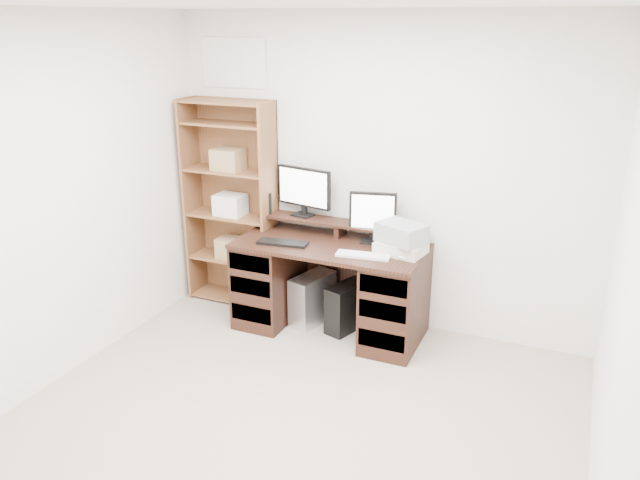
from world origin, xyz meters
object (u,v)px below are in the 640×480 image
Objects in this scene: printer at (401,248)px; tower_black at (347,307)px; desk at (331,286)px; monitor_wide at (304,189)px; tower_silver at (313,299)px; bookshelf at (232,202)px; monitor_small at (373,215)px.

printer is 0.74m from tower_black.
monitor_wide reaches higher than desk.
tower_silver is 0.23× the size of bookshelf.
desk is 3.48× the size of tower_black.
bookshelf is at bearing -169.64° from tower_black.
printer is at bearing 12.55° from tower_black.
tower_silver is (-0.19, 0.06, -0.18)m from desk.
monitor_small is 0.94× the size of tower_black.
bookshelf is (-1.03, 0.21, 0.53)m from desk.
tower_silver is at bearing -174.54° from printer.
bookshelf reaches higher than printer.
bookshelf is (-1.15, 0.15, 0.72)m from tower_black.
monitor_small is at bearing 159.41° from printer.
printer is (0.28, -0.16, -0.18)m from monitor_small.
printer is 0.95m from tower_silver.
monitor_small is at bearing 32.09° from desk.
desk is 1.17m from bookshelf.
bookshelf is at bearing 168.29° from desk.
printer reaches higher than desk.
monitor_small is at bearing 55.19° from tower_black.
monitor_small reaches higher than desk.
desk is at bearing -160.82° from monitor_small.
printer is at bearing 11.42° from tower_silver.
monitor_wide reaches higher than tower_black.
desk is at bearing -24.92° from monitor_wide.
printer is (0.57, 0.02, 0.40)m from desk.
bookshelf is (-1.59, 0.20, 0.12)m from printer.
monitor_small is (0.63, -0.08, -0.13)m from monitor_wide.
tower_silver is (0.16, -0.19, -0.89)m from monitor_wide.
monitor_wide is 1.03m from tower_black.
bookshelf is at bearing -165.57° from monitor_wide.
monitor_small is 0.80m from tower_black.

